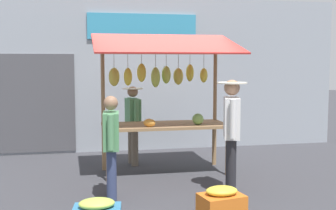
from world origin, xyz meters
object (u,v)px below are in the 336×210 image
at_px(vendor_with_sunhat, 133,119).
at_px(market_stall, 164,86).
at_px(produce_crate_side, 222,203).
at_px(shopper_with_shopping_bag, 111,141).
at_px(shopper_with_ponytail, 231,126).

bearing_deg(vendor_with_sunhat, market_stall, 27.93).
bearing_deg(produce_crate_side, market_stall, -83.38).
relative_size(market_stall, vendor_with_sunhat, 1.65).
height_order(market_stall, vendor_with_sunhat, market_stall).
xyz_separation_m(market_stall, shopper_with_shopping_bag, (1.05, 1.44, -0.71)).
bearing_deg(shopper_with_shopping_bag, shopper_with_ponytail, -86.20).
relative_size(vendor_with_sunhat, shopper_with_ponytail, 0.88).
height_order(shopper_with_shopping_bag, produce_crate_side, shopper_with_shopping_bag).
bearing_deg(shopper_with_shopping_bag, market_stall, -30.86).
bearing_deg(market_stall, produce_crate_side, 96.62).
relative_size(vendor_with_sunhat, shopper_with_shopping_bag, 1.01).
distance_m(vendor_with_sunhat, shopper_with_shopping_bag, 2.20).
height_order(shopper_with_shopping_bag, shopper_with_ponytail, shopper_with_ponytail).
bearing_deg(shopper_with_shopping_bag, produce_crate_side, -121.17).
xyz_separation_m(market_stall, shopper_with_ponytail, (-0.74, 1.48, -0.53)).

